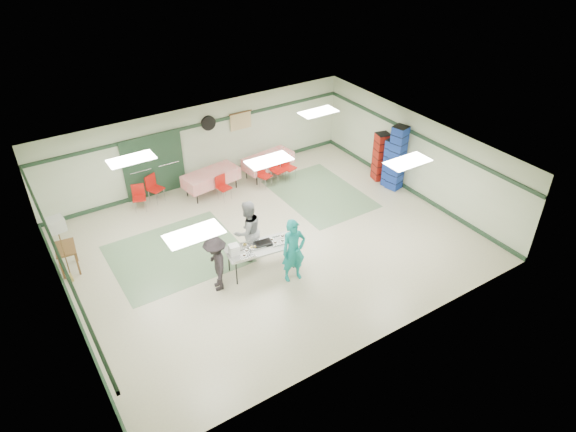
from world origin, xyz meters
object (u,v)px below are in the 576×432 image
chair_c (287,165)px  office_printer (55,225)px  volunteer_teal (294,251)px  dining_table_a (268,160)px  dining_table_b (211,177)px  volunteer_grey (248,231)px  crate_stack_blue_b (392,163)px  chair_loose_b (139,195)px  printer_table (66,251)px  chair_d (222,185)px  serving_table (261,248)px  chair_b (263,173)px  chair_loose_a (153,186)px  chair_a (277,167)px  volunteer_dark (216,264)px  broom (65,255)px  crate_stack_red (381,157)px  crate_stack_blue_a (397,158)px

chair_c → office_printer: bearing=164.5°
volunteer_teal → dining_table_a: bearing=73.7°
dining_table_b → volunteer_teal: bearing=-99.8°
dining_table_a → office_printer: bearing=178.3°
volunteer_grey → chair_c: 4.63m
crate_stack_blue_b → chair_loose_b: bearing=157.7°
chair_c → chair_loose_b: (-5.00, 0.85, 0.00)m
crate_stack_blue_b → printer_table: bearing=173.3°
dining_table_b → chair_d: (0.13, -0.57, -0.06)m
serving_table → crate_stack_blue_b: size_ratio=1.16×
volunteer_teal → chair_d: 4.63m
dining_table_a → printer_table: 7.38m
chair_b → chair_d: chair_d is taller
dining_table_b → serving_table: bearing=-106.8°
printer_table → chair_loose_a: bearing=41.0°
volunteer_teal → chair_b: volunteer_teal is taller
chair_a → office_printer: office_printer is taller
chair_loose_a → dining_table_a: bearing=-32.1°
volunteer_dark → office_printer: 4.79m
dining_table_b → broom: size_ratio=1.35×
volunteer_grey → crate_stack_blue_b: size_ratio=1.06×
chair_a → crate_stack_red: 3.59m
volunteer_teal → printer_table: volunteer_teal is taller
dining_table_a → chair_a: chair_a is taller
volunteer_teal → crate_stack_red: volunteer_teal is taller
crate_stack_red → crate_stack_blue_a: bearing=-90.0°
chair_d → broom: bearing=-176.7°
chair_d → crate_stack_blue_b: size_ratio=0.49×
dining_table_b → chair_b: (1.66, -0.58, -0.09)m
chair_c → chair_loose_a: chair_loose_a is taller
crate_stack_blue_a → volunteer_teal: bearing=-158.9°
volunteer_grey → chair_loose_a: volunteer_grey is taller
serving_table → dining_table_a: size_ratio=1.05×
dining_table_a → chair_d: 2.15m
chair_a → chair_b: 0.54m
broom → volunteer_dark: bearing=-46.7°
crate_stack_blue_a → office_printer: 10.56m
volunteer_teal → chair_c: size_ratio=2.12×
dining_table_a → volunteer_dark: bearing=-140.6°
serving_table → crate_stack_red: size_ratio=1.15×
chair_c → dining_table_b: bearing=151.0°
chair_b → crate_stack_blue_b: crate_stack_blue_b is taller
printer_table → crate_stack_red: bearing=3.4°
dining_table_b → crate_stack_blue_a: bearing=-38.5°
broom → chair_loose_a: bearing=29.0°
serving_table → crate_stack_blue_b: 6.16m
chair_c → crate_stack_blue_b: 3.55m
volunteer_dark → office_printer: volunteer_dark is taller
chair_c → dining_table_a: bearing=110.4°
broom → dining_table_a: bearing=7.0°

